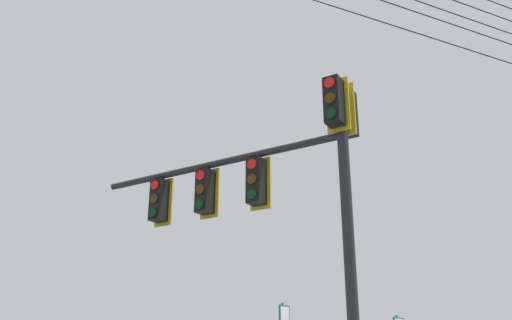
% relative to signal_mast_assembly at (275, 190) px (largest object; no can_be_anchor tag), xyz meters
% --- Properties ---
extents(signal_mast_assembly, '(5.33, 3.35, 6.81)m').
position_rel_signal_mast_assembly_xyz_m(signal_mast_assembly, '(0.00, 0.00, 0.00)').
color(signal_mast_assembly, black).
rests_on(signal_mast_assembly, ground).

